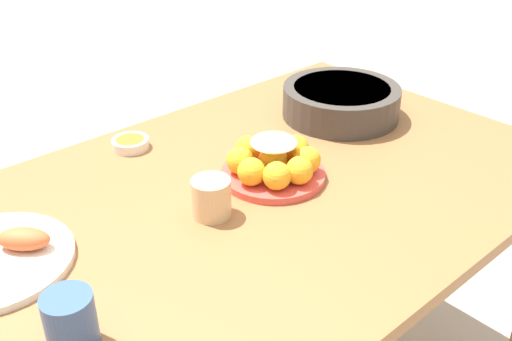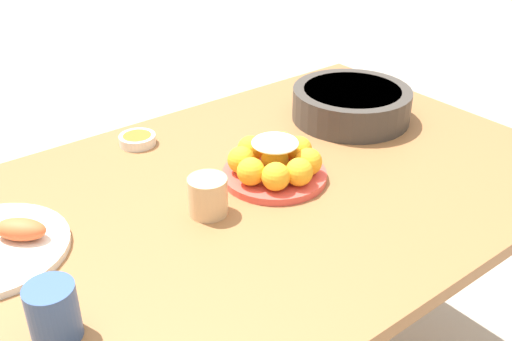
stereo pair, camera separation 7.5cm
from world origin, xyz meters
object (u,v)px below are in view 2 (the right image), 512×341
at_px(dining_table, 237,232).
at_px(cup_near, 53,312).
at_px(serving_bowl, 351,103).
at_px(cup_far, 208,196).
at_px(cake_plate, 275,163).
at_px(sauce_bowl, 137,139).

height_order(dining_table, cup_near, cup_near).
relative_size(dining_table, serving_bowl, 4.89).
height_order(cup_near, cup_far, cup_near).
relative_size(serving_bowl, cup_near, 3.27).
distance_m(cake_plate, sauce_bowl, 0.36).
bearing_deg(sauce_bowl, cup_near, -129.28).
distance_m(cake_plate, serving_bowl, 0.37).
bearing_deg(cake_plate, cup_near, -164.22).
height_order(cake_plate, serving_bowl, cake_plate).
height_order(serving_bowl, cup_far, serving_bowl).
relative_size(cake_plate, cup_near, 2.44).
bearing_deg(sauce_bowl, serving_bowl, -22.76).
height_order(dining_table, serving_bowl, serving_bowl).
relative_size(sauce_bowl, cup_near, 0.94).
bearing_deg(cake_plate, cup_far, -173.72).
relative_size(dining_table, cake_plate, 6.56).
bearing_deg(cup_far, cup_near, -159.61).
relative_size(cake_plate, cup_far, 2.91).
relative_size(sauce_bowl, cup_far, 1.12).
bearing_deg(cup_near, sauce_bowl, 50.72).
bearing_deg(serving_bowl, sauce_bowl, 157.24).
relative_size(dining_table, sauce_bowl, 17.03).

